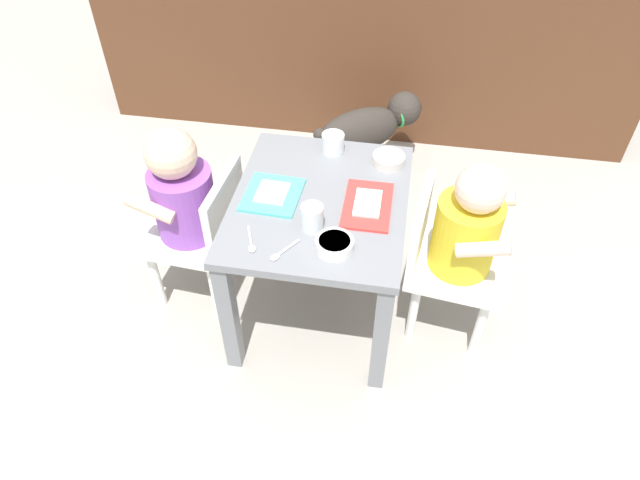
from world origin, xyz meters
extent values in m
plane|color=#9E998E|center=(0.00, 0.00, 0.00)|extent=(7.00, 7.00, 0.00)
cube|color=#56331E|center=(0.00, 1.16, 0.51)|extent=(2.32, 0.30, 1.02)
cube|color=slate|center=(0.00, 0.00, 0.45)|extent=(0.49, 0.59, 0.03)
cube|color=slate|center=(-0.21, -0.27, 0.22)|extent=(0.04, 0.04, 0.43)
cube|color=slate|center=(0.21, -0.27, 0.22)|extent=(0.04, 0.04, 0.43)
cube|color=slate|center=(-0.21, 0.27, 0.22)|extent=(0.04, 0.04, 0.43)
cube|color=slate|center=(0.21, 0.27, 0.22)|extent=(0.04, 0.04, 0.43)
cube|color=white|center=(-0.41, 0.01, 0.26)|extent=(0.30, 0.30, 0.02)
cube|color=white|center=(-0.29, 0.00, 0.38)|extent=(0.04, 0.27, 0.22)
cylinder|color=purple|center=(-0.41, 0.01, 0.38)|extent=(0.19, 0.19, 0.22)
sphere|color=beige|center=(-0.42, 0.01, 0.56)|extent=(0.15, 0.15, 0.15)
cylinder|color=white|center=(-0.51, 0.11, 0.12)|extent=(0.03, 0.03, 0.25)
cylinder|color=white|center=(-0.52, -0.09, 0.12)|extent=(0.03, 0.03, 0.25)
cylinder|color=white|center=(-0.31, 0.10, 0.12)|extent=(0.03, 0.03, 0.25)
cylinder|color=white|center=(-0.32, -0.10, 0.12)|extent=(0.03, 0.03, 0.25)
cylinder|color=beige|center=(-0.46, 0.11, 0.43)|extent=(0.15, 0.05, 0.09)
cylinder|color=beige|center=(-0.47, -0.09, 0.43)|extent=(0.15, 0.05, 0.09)
cube|color=white|center=(0.41, 0.01, 0.26)|extent=(0.31, 0.31, 0.02)
cube|color=white|center=(0.29, 0.02, 0.38)|extent=(0.06, 0.27, 0.22)
cylinder|color=yellow|center=(0.41, 0.01, 0.38)|extent=(0.18, 0.18, 0.23)
sphere|color=beige|center=(0.42, 0.00, 0.55)|extent=(0.14, 0.14, 0.14)
cylinder|color=white|center=(0.50, -0.11, 0.12)|extent=(0.03, 0.03, 0.25)
cylinder|color=white|center=(0.53, 0.09, 0.12)|extent=(0.03, 0.03, 0.25)
cylinder|color=white|center=(0.30, -0.08, 0.12)|extent=(0.03, 0.03, 0.25)
cylinder|color=white|center=(0.33, 0.12, 0.12)|extent=(0.03, 0.03, 0.25)
cylinder|color=beige|center=(0.45, -0.10, 0.44)|extent=(0.15, 0.06, 0.09)
cylinder|color=beige|center=(0.48, 0.10, 0.44)|extent=(0.15, 0.06, 0.09)
ellipsoid|color=#332D28|center=(0.03, 0.72, 0.22)|extent=(0.38, 0.34, 0.18)
sphere|color=#332D28|center=(0.20, 0.84, 0.27)|extent=(0.14, 0.14, 0.14)
sphere|color=black|center=(0.24, 0.87, 0.26)|extent=(0.06, 0.06, 0.06)
torus|color=green|center=(0.17, 0.82, 0.26)|extent=(0.09, 0.11, 0.12)
sphere|color=#332D28|center=(-0.11, 0.61, 0.26)|extent=(0.05, 0.05, 0.05)
cylinder|color=#332D28|center=(0.14, 0.74, 0.07)|extent=(0.04, 0.04, 0.15)
cylinder|color=#332D28|center=(0.09, 0.81, 0.07)|extent=(0.04, 0.04, 0.15)
cylinder|color=#332D28|center=(-0.02, 0.62, 0.07)|extent=(0.04, 0.04, 0.15)
cylinder|color=#332D28|center=(-0.07, 0.69, 0.07)|extent=(0.04, 0.04, 0.15)
cube|color=#4CC6BC|center=(-0.13, -0.01, 0.46)|extent=(0.16, 0.18, 0.01)
cube|color=white|center=(-0.13, -0.01, 0.47)|extent=(0.09, 0.10, 0.01)
cube|color=red|center=(0.13, -0.01, 0.46)|extent=(0.13, 0.21, 0.01)
cube|color=white|center=(0.13, -0.01, 0.47)|extent=(0.07, 0.11, 0.01)
cylinder|color=white|center=(0.00, 0.23, 0.49)|extent=(0.07, 0.07, 0.06)
cylinder|color=silver|center=(0.00, 0.23, 0.47)|extent=(0.06, 0.06, 0.03)
cylinder|color=white|center=(0.00, -0.12, 0.49)|extent=(0.06, 0.06, 0.07)
cylinder|color=silver|center=(0.00, -0.12, 0.48)|extent=(0.05, 0.05, 0.04)
cylinder|color=white|center=(0.07, -0.19, 0.47)|extent=(0.10, 0.10, 0.03)
cylinder|color=#D84C33|center=(0.07, -0.19, 0.49)|extent=(0.08, 0.08, 0.01)
cylinder|color=silver|center=(0.17, 0.20, 0.47)|extent=(0.10, 0.10, 0.03)
cylinder|color=gold|center=(0.17, 0.20, 0.49)|extent=(0.08, 0.08, 0.01)
cylinder|color=silver|center=(-0.15, -0.18, 0.46)|extent=(0.03, 0.07, 0.01)
ellipsoid|color=silver|center=(-0.14, -0.23, 0.46)|extent=(0.03, 0.03, 0.01)
cylinder|color=silver|center=(-0.05, -0.21, 0.46)|extent=(0.05, 0.07, 0.01)
ellipsoid|color=silver|center=(-0.07, -0.25, 0.46)|extent=(0.03, 0.03, 0.01)
camera|label=1|loc=(0.21, -1.21, 1.48)|focal=31.85mm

